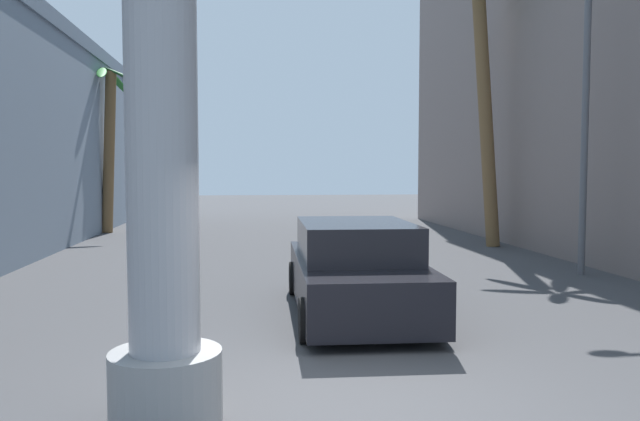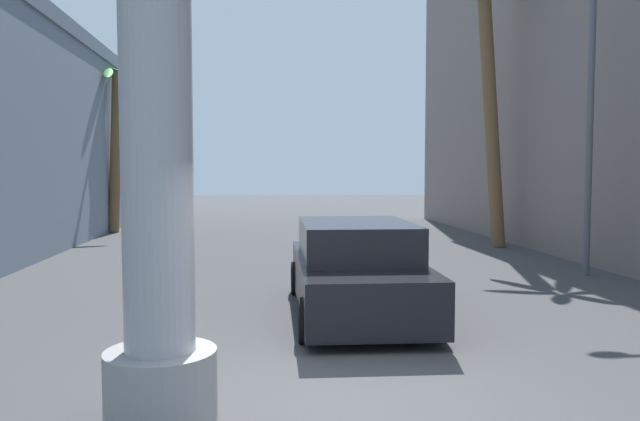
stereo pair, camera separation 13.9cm
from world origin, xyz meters
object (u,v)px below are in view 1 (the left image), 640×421
object	(u,v)px
street_lamp	(572,81)
car_lead	(355,270)
palm_tree_far_left	(107,133)
palm_tree_mid_right	(485,82)

from	to	relation	value
street_lamp	car_lead	distance (m)	7.44
street_lamp	palm_tree_far_left	world-z (taller)	street_lamp
street_lamp	car_lead	world-z (taller)	street_lamp
palm_tree_far_left	car_lead	bearing A→B (deg)	-64.14
car_lead	palm_tree_mid_right	distance (m)	11.37
car_lead	palm_tree_far_left	size ratio (longest dim) A/B	0.76
car_lead	palm_tree_mid_right	xyz separation A→B (m)	(5.67, 8.78, 4.48)
street_lamp	palm_tree_mid_right	xyz separation A→B (m)	(0.10, 5.52, 0.77)
palm_tree_mid_right	palm_tree_far_left	bearing A→B (deg)	154.69
street_lamp	palm_tree_mid_right	distance (m)	5.58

